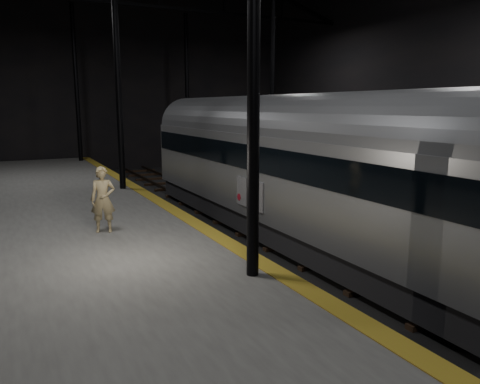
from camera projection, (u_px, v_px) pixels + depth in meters
ground at (296, 247)px, 15.47m from camera, size 44.00×44.00×0.00m
platform_left at (52, 267)px, 12.04m from camera, size 9.00×43.80×1.00m
platform_right at (453, 209)px, 18.72m from camera, size 9.00×43.80×1.00m
tactile_strip at (205, 229)px, 13.84m from camera, size 0.50×43.80×0.01m
track at (296, 245)px, 15.46m from camera, size 2.40×43.00×0.24m
train at (279, 162)px, 15.95m from camera, size 2.72×18.14×4.85m
woman at (103, 200)px, 13.36m from camera, size 0.79×0.63×1.90m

